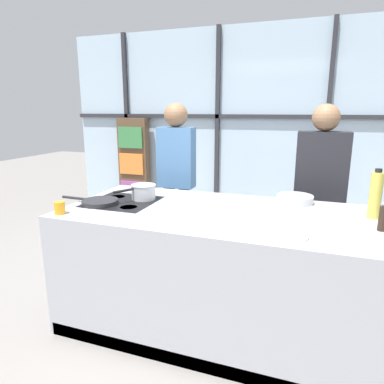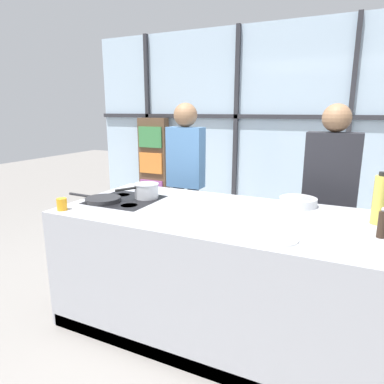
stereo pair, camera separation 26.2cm
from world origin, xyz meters
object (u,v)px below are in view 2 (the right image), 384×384
object	(u,v)px
oil_bottle	(379,200)
juice_glass_near	(62,204)
frying_pan	(102,199)
saucepan	(146,190)
spectator_center_left	(330,190)
mixing_bowl	(298,202)
pepper_grinder	(382,224)
white_plate	(276,238)
spectator_far_left	(186,173)

from	to	relation	value
oil_bottle	juice_glass_near	world-z (taller)	oil_bottle
frying_pan	saucepan	world-z (taller)	saucepan
spectator_center_left	mixing_bowl	size ratio (longest dim) A/B	6.06
spectator_center_left	frying_pan	distance (m)	1.93
frying_pan	pepper_grinder	size ratio (longest dim) A/B	2.78
frying_pan	pepper_grinder	xyz separation A→B (m)	(1.97, 0.05, 0.06)
oil_bottle	saucepan	bearing A→B (deg)	-177.63
frying_pan	white_plate	distance (m)	1.45
spectator_center_left	oil_bottle	bearing A→B (deg)	114.44
spectator_far_left	oil_bottle	xyz separation A→B (m)	(1.73, -0.73, 0.08)
oil_bottle	spectator_far_left	bearing A→B (deg)	157.12
saucepan	spectator_far_left	bearing A→B (deg)	92.24
spectator_far_left	frying_pan	xyz separation A→B (m)	(-0.23, -1.05, -0.06)
oil_bottle	pepper_grinder	world-z (taller)	oil_bottle
frying_pan	juice_glass_near	xyz separation A→B (m)	(-0.11, -0.32, 0.03)
juice_glass_near	saucepan	bearing A→B (deg)	57.23
frying_pan	mixing_bowl	xyz separation A→B (m)	(1.44, 0.53, 0.02)
spectator_center_left	white_plate	size ratio (longest dim) A/B	6.76
spectator_far_left	oil_bottle	distance (m)	1.88
spectator_center_left	mixing_bowl	world-z (taller)	spectator_center_left
spectator_far_left	mixing_bowl	bearing A→B (deg)	156.99
mixing_bowl	oil_bottle	bearing A→B (deg)	-22.59
mixing_bowl	juice_glass_near	distance (m)	1.76
frying_pan	spectator_center_left	bearing A→B (deg)	32.82
white_plate	mixing_bowl	size ratio (longest dim) A/B	0.90
saucepan	juice_glass_near	xyz separation A→B (m)	(-0.36, -0.56, -0.02)
white_plate	spectator_far_left	bearing A→B (deg)	133.20
spectator_far_left	spectator_center_left	bearing A→B (deg)	-180.00
mixing_bowl	pepper_grinder	world-z (taller)	pepper_grinder
spectator_center_left	oil_bottle	world-z (taller)	spectator_center_left
mixing_bowl	saucepan	bearing A→B (deg)	-166.30
spectator_center_left	saucepan	bearing A→B (deg)	30.35
spectator_center_left	oil_bottle	distance (m)	0.81
saucepan	frying_pan	bearing A→B (deg)	-136.15
mixing_bowl	pepper_grinder	size ratio (longest dim) A/B	1.54
mixing_bowl	oil_bottle	world-z (taller)	oil_bottle
frying_pan	saucepan	bearing A→B (deg)	43.85
spectator_far_left	pepper_grinder	xyz separation A→B (m)	(1.74, -1.00, 0.00)
white_plate	juice_glass_near	xyz separation A→B (m)	(-1.54, -0.08, 0.04)
frying_pan	pepper_grinder	bearing A→B (deg)	1.52
mixing_bowl	pepper_grinder	bearing A→B (deg)	-42.21
juice_glass_near	frying_pan	bearing A→B (deg)	71.49
mixing_bowl	juice_glass_near	size ratio (longest dim) A/B	3.15
frying_pan	juice_glass_near	world-z (taller)	juice_glass_near
spectator_far_left	saucepan	world-z (taller)	spectator_far_left
spectator_center_left	pepper_grinder	xyz separation A→B (m)	(0.34, -1.00, 0.04)
white_plate	mixing_bowl	distance (m)	0.77
spectator_center_left	saucepan	xyz separation A→B (m)	(-1.37, -0.80, 0.03)
pepper_grinder	juice_glass_near	world-z (taller)	pepper_grinder
mixing_bowl	juice_glass_near	bearing A→B (deg)	-151.09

